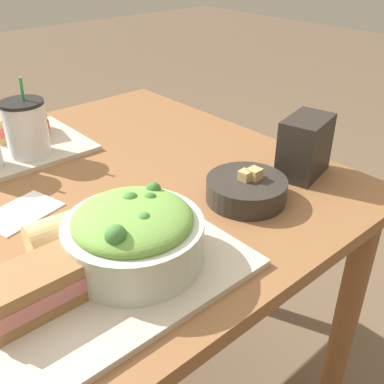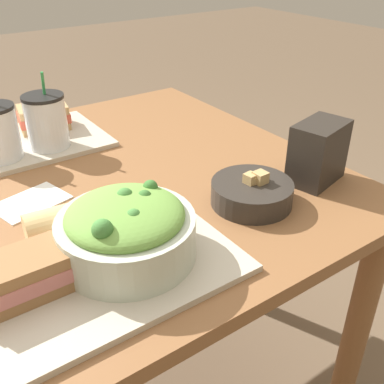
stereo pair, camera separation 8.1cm
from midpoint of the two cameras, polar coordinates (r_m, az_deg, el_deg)
dining_table at (r=1.04m, az=-17.88°, el=-5.76°), size 1.15×0.97×0.76m
tray_near at (r=0.74m, az=-12.93°, el=-10.59°), size 0.42×0.28×0.01m
salad_bowl at (r=0.72m, az=-10.64°, el=-5.30°), size 0.22×0.22×0.11m
soup_bowl at (r=0.91m, az=4.42°, el=0.36°), size 0.16×0.16×0.07m
sandwich_near at (r=0.69m, az=-23.05°, el=-11.49°), size 0.14×0.09×0.06m
baguette_near at (r=0.79m, az=-17.23°, el=-4.65°), size 0.17×0.09×0.07m
sandwich_far at (r=1.28m, az=-22.80°, el=7.94°), size 0.14×0.11×0.06m
drink_cup_red at (r=1.15m, az=-22.22°, el=7.30°), size 0.10×0.10×0.19m
chip_bag at (r=1.02m, az=11.94°, el=5.60°), size 0.14×0.11×0.13m
napkin_folded at (r=0.96m, az=-23.17°, el=-2.47°), size 0.16×0.13×0.00m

